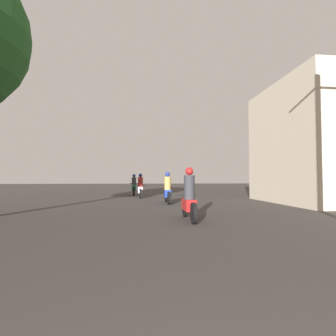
{
  "coord_description": "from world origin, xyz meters",
  "views": [
    {
      "loc": [
        -0.5,
        0.12,
        1.26
      ],
      "look_at": [
        1.51,
        18.01,
        1.95
      ],
      "focal_mm": 28.0,
      "sensor_mm": 36.0,
      "label": 1
    }
  ],
  "objects_px": {
    "motorcycle_green": "(134,187)",
    "motorcycle_red": "(189,199)",
    "motorcycle_blue": "(167,191)",
    "building_right_near": "(318,144)",
    "motorcycle_silver": "(140,188)"
  },
  "relations": [
    {
      "from": "motorcycle_silver",
      "to": "motorcycle_green",
      "type": "distance_m",
      "value": 2.39
    },
    {
      "from": "motorcycle_red",
      "to": "building_right_near",
      "type": "height_order",
      "value": "building_right_near"
    },
    {
      "from": "motorcycle_blue",
      "to": "motorcycle_green",
      "type": "height_order",
      "value": "motorcycle_blue"
    },
    {
      "from": "motorcycle_green",
      "to": "building_right_near",
      "type": "bearing_deg",
      "value": -30.51
    },
    {
      "from": "motorcycle_red",
      "to": "motorcycle_green",
      "type": "bearing_deg",
      "value": 94.82
    },
    {
      "from": "motorcycle_blue",
      "to": "motorcycle_silver",
      "type": "relative_size",
      "value": 0.98
    },
    {
      "from": "motorcycle_blue",
      "to": "building_right_near",
      "type": "bearing_deg",
      "value": 2.04
    },
    {
      "from": "motorcycle_blue",
      "to": "motorcycle_green",
      "type": "distance_m",
      "value": 6.55
    },
    {
      "from": "building_right_near",
      "to": "motorcycle_blue",
      "type": "bearing_deg",
      "value": 175.17
    },
    {
      "from": "motorcycle_red",
      "to": "motorcycle_green",
      "type": "relative_size",
      "value": 1.01
    },
    {
      "from": "motorcycle_silver",
      "to": "motorcycle_green",
      "type": "bearing_deg",
      "value": 99.28
    },
    {
      "from": "motorcycle_green",
      "to": "motorcycle_red",
      "type": "bearing_deg",
      "value": -75.13
    },
    {
      "from": "motorcycle_red",
      "to": "building_right_near",
      "type": "xyz_separation_m",
      "value": [
        7.61,
        4.63,
        2.39
      ]
    },
    {
      "from": "motorcycle_silver",
      "to": "motorcycle_red",
      "type": "bearing_deg",
      "value": -83.01
    },
    {
      "from": "motorcycle_red",
      "to": "motorcycle_blue",
      "type": "bearing_deg",
      "value": 86.53
    }
  ]
}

